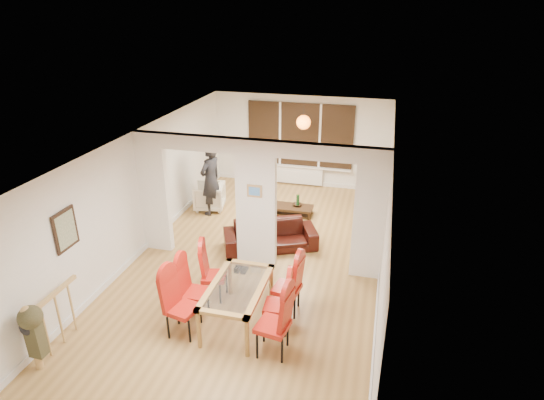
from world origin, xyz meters
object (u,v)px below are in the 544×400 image
at_px(bowl, 297,205).
at_px(coffee_table, 293,210).
at_px(sofa, 270,236).
at_px(dining_chair_rc, 287,284).
at_px(dining_chair_lc, 214,273).
at_px(person, 211,180).
at_px(dining_chair_rb, 277,302).
at_px(dining_chair_ra, 273,321).
at_px(bottle, 298,200).
at_px(television, 365,200).
at_px(dining_chair_la, 182,304).
at_px(armchair, 209,196).
at_px(dining_table, 238,304).
at_px(dining_chair_lb, 194,289).

bearing_deg(bowl, coffee_table, -142.65).
bearing_deg(sofa, dining_chair_rc, -91.89).
bearing_deg(dining_chair_lc, dining_chair_rc, -15.69).
xyz_separation_m(person, bowl, (2.09, 0.48, -0.65)).
height_order(dining_chair_rb, sofa, dining_chair_rb).
bearing_deg(dining_chair_ra, bottle, 106.20).
xyz_separation_m(television, coffee_table, (-1.74, -0.81, -0.14)).
distance_m(dining_chair_la, bottle, 5.00).
distance_m(armchair, coffee_table, 2.19).
xyz_separation_m(dining_chair_lc, coffee_table, (0.65, 3.78, -0.41)).
bearing_deg(armchair, person, 22.76).
xyz_separation_m(dining_table, dining_chair_la, (-0.76, -0.47, 0.19)).
height_order(dining_chair_rc, sofa, dining_chair_rc).
xyz_separation_m(bottle, bowl, (-0.01, -0.03, -0.12)).
bearing_deg(bottle, coffee_table, -137.06).
relative_size(dining_chair_rb, coffee_table, 1.06).
distance_m(dining_chair_ra, person, 5.25).
height_order(person, television, person).
relative_size(dining_table, dining_chair_ra, 1.34).
relative_size(dining_chair_la, dining_chair_rb, 1.07).
bearing_deg(dining_chair_la, person, 117.96).
distance_m(dining_chair_lc, armchair, 3.92).
bearing_deg(bowl, sofa, -96.82).
distance_m(sofa, bottle, 1.88).
height_order(dining_table, dining_chair_la, dining_chair_la).
distance_m(dining_table, dining_chair_rc, 0.89).
bearing_deg(dining_chair_rc, coffee_table, 108.81).
relative_size(dining_table, dining_chair_la, 1.39).
bearing_deg(dining_chair_lc, armchair, 100.23).
relative_size(dining_chair_rc, person, 0.60).
height_order(dining_chair_lb, dining_chair_lc, dining_chair_lb).
relative_size(armchair, television, 0.85).
xyz_separation_m(television, bottle, (-1.64, -0.71, 0.12)).
height_order(dining_table, dining_chair_lc, dining_chair_lc).
relative_size(dining_chair_lb, dining_chair_lc, 1.02).
relative_size(television, coffee_table, 0.90).
bearing_deg(dining_chair_lc, dining_chair_lb, -116.56).
bearing_deg(dining_chair_rc, dining_chair_lb, -153.04).
bearing_deg(dining_table, dining_chair_lb, -179.96).
distance_m(dining_chair_rb, coffee_table, 4.41).
distance_m(sofa, bowl, 1.85).
bearing_deg(dining_chair_ra, dining_chair_rb, 105.88).
bearing_deg(television, dining_chair_ra, 146.89).
bearing_deg(dining_chair_rb, person, 119.96).
distance_m(person, bottle, 2.23).
bearing_deg(dining_table, sofa, 92.49).
bearing_deg(dining_chair_lb, dining_table, 0.46).
distance_m(dining_chair_la, coffee_table, 4.91).
relative_size(dining_chair_la, sofa, 0.56).
relative_size(sofa, bowl, 8.71).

